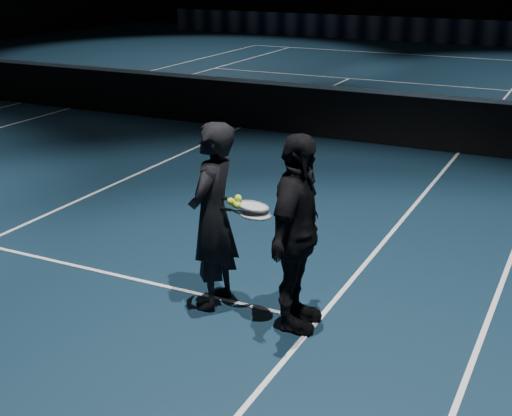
{
  "coord_description": "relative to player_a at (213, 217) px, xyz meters",
  "views": [
    {
      "loc": [
        6.12,
        -11.76,
        3.12
      ],
      "look_at": [
        3.55,
        -6.52,
        1.04
      ],
      "focal_mm": 50.0,
      "sensor_mm": 36.0,
      "label": 1
    }
  ],
  "objects": [
    {
      "name": "floor",
      "position": [
        -3.1,
        6.49,
        -0.88
      ],
      "size": [
        36.0,
        36.0,
        0.0
      ],
      "primitive_type": "plane",
      "color": "#0D2431",
      "rests_on": "ground"
    },
    {
      "name": "court_lines",
      "position": [
        -3.1,
        6.49,
        -0.87
      ],
      "size": [
        10.98,
        23.78,
        0.01
      ],
      "primitive_type": null,
      "color": "white",
      "rests_on": "floor"
    },
    {
      "name": "net_mesh",
      "position": [
        -3.1,
        6.49,
        -0.43
      ],
      "size": [
        12.8,
        0.02,
        0.86
      ],
      "primitive_type": "cube",
      "color": "black",
      "rests_on": "floor"
    },
    {
      "name": "net_tape",
      "position": [
        -3.1,
        6.49,
        0.04
      ],
      "size": [
        12.8,
        0.03,
        0.07
      ],
      "primitive_type": "cube",
      "color": "white",
      "rests_on": "net_mesh"
    },
    {
      "name": "sponsor_backdrop",
      "position": [
        -3.1,
        21.99,
        -0.43
      ],
      "size": [
        22.0,
        0.15,
        0.9
      ],
      "primitive_type": "cube",
      "color": "black",
      "rests_on": "floor"
    },
    {
      "name": "player_a",
      "position": [
        0.0,
        0.0,
        0.0
      ],
      "size": [
        0.47,
        0.67,
        1.75
      ],
      "primitive_type": "imported",
      "rotation": [
        0.0,
        0.0,
        -1.5
      ],
      "color": "black",
      "rests_on": "floor"
    },
    {
      "name": "player_b",
      "position": [
        0.85,
        -0.06,
        0.0
      ],
      "size": [
        0.52,
        1.06,
        1.75
      ],
      "primitive_type": "imported",
      "rotation": [
        0.0,
        0.0,
        1.66
      ],
      "color": "black",
      "rests_on": "floor"
    },
    {
      "name": "racket_lower",
      "position": [
        0.45,
        -0.03,
        0.1
      ],
      "size": [
        0.69,
        0.27,
        0.03
      ],
      "primitive_type": null,
      "rotation": [
        0.0,
        0.0,
        -0.07
      ],
      "color": "black",
      "rests_on": "player_a"
    },
    {
      "name": "racket_upper",
      "position": [
        0.4,
        0.01,
        0.16
      ],
      "size": [
        0.68,
        0.22,
        0.1
      ],
      "primitive_type": null,
      "rotation": [
        0.0,
        0.1,
        -0.0
      ],
      "color": "black",
      "rests_on": "player_b"
    },
    {
      "name": "tennis_balls",
      "position": [
        0.25,
        -0.01,
        0.18
      ],
      "size": [
        0.12,
        0.1,
        0.12
      ],
      "primitive_type": null,
      "color": "#CFE530",
      "rests_on": "racket_upper"
    }
  ]
}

